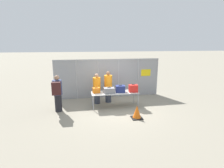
% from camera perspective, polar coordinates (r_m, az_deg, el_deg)
% --- Properties ---
extents(ground_plane, '(120.00, 120.00, 0.00)m').
position_cam_1_polar(ground_plane, '(8.82, 0.79, -7.76)').
color(ground_plane, gray).
extents(fence_section, '(6.19, 0.07, 2.26)m').
position_cam_1_polar(fence_section, '(10.29, -1.14, 2.11)').
color(fence_section, '#9EA0A5').
rests_on(fence_section, ground_plane).
extents(inspection_table, '(2.35, 0.78, 0.76)m').
position_cam_1_polar(inspection_table, '(8.74, 0.96, -3.02)').
color(inspection_table, '#B2B2AD').
rests_on(inspection_table, ground_plane).
extents(suitcase_orange, '(0.38, 0.28, 0.29)m').
position_cam_1_polar(suitcase_orange, '(8.61, -5.15, -2.06)').
color(suitcase_orange, orange).
rests_on(suitcase_orange, inspection_table).
extents(suitcase_grey, '(0.52, 0.36, 0.29)m').
position_cam_1_polar(suitcase_grey, '(8.54, -0.94, -2.13)').
color(suitcase_grey, slate).
rests_on(suitcase_grey, inspection_table).
extents(suitcase_navy, '(0.49, 0.40, 0.36)m').
position_cam_1_polar(suitcase_navy, '(8.72, 2.74, -1.59)').
color(suitcase_navy, navy).
rests_on(suitcase_navy, inspection_table).
extents(suitcase_red, '(0.44, 0.32, 0.39)m').
position_cam_1_polar(suitcase_red, '(8.82, 6.94, -1.42)').
color(suitcase_red, red).
rests_on(suitcase_red, inspection_table).
extents(traveler_hooded, '(0.43, 0.66, 1.72)m').
position_cam_1_polar(traveler_hooded, '(8.43, -17.39, -2.58)').
color(traveler_hooded, black).
rests_on(traveler_hooded, ground_plane).
extents(security_worker_near, '(0.42, 0.42, 1.71)m').
position_cam_1_polar(security_worker_near, '(9.41, -1.25, -0.79)').
color(security_worker_near, '#383D4C').
rests_on(security_worker_near, ground_plane).
extents(security_worker_far, '(0.40, 0.40, 1.62)m').
position_cam_1_polar(security_worker_far, '(9.24, -4.97, -1.38)').
color(security_worker_far, '#383D4C').
rests_on(security_worker_far, ground_plane).
extents(utility_trailer, '(3.26, 2.21, 0.64)m').
position_cam_1_polar(utility_trailer, '(12.62, 4.76, 0.43)').
color(utility_trailer, '#B2B2B7').
rests_on(utility_trailer, ground_plane).
extents(traffic_cone, '(0.46, 0.46, 0.58)m').
position_cam_1_polar(traffic_cone, '(7.64, 8.13, -9.11)').
color(traffic_cone, black).
rests_on(traffic_cone, ground_plane).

